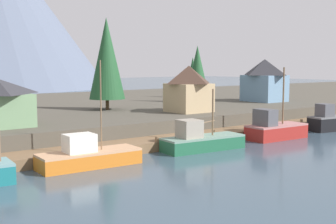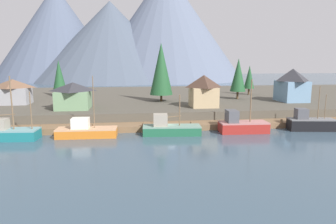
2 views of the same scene
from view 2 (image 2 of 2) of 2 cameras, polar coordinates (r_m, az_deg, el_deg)
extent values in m
cube|color=#384C5B|center=(69.95, -2.16, -0.38)|extent=(400.00, 400.00, 1.00)
cube|color=brown|center=(52.19, -0.38, -2.69)|extent=(80.00, 4.00, 1.00)
cylinder|color=brown|center=(51.89, -22.65, -3.18)|extent=(0.36, 0.36, 1.60)
cylinder|color=brown|center=(50.35, -13.83, -3.08)|extent=(0.36, 0.36, 1.60)
cylinder|color=brown|center=(50.05, -4.69, -2.91)|extent=(0.36, 0.36, 1.60)
cylinder|color=brown|center=(51.02, 4.33, -2.66)|extent=(0.36, 0.36, 1.60)
cylinder|color=brown|center=(53.19, 12.81, -2.37)|extent=(0.36, 0.36, 1.60)
cylinder|color=brown|center=(56.42, 20.47, -2.06)|extent=(0.36, 0.36, 1.60)
cylinder|color=brown|center=(60.54, 27.19, -1.76)|extent=(0.36, 0.36, 1.60)
cube|color=#4C473D|center=(81.52, -2.92, 2.28)|extent=(400.00, 56.00, 2.50)
cone|color=#4C566B|center=(208.77, -20.04, 13.74)|extent=(78.45, 78.45, 57.60)
cone|color=#475160|center=(190.63, -10.69, 12.92)|extent=(92.45, 92.45, 46.46)
cone|color=slate|center=(197.77, -0.45, 15.97)|extent=(96.31, 96.31, 67.24)
cube|color=#196B70|center=(50.97, -27.34, -3.86)|extent=(8.10, 3.77, 1.39)
cube|color=#679496|center=(50.80, -27.41, -2.99)|extent=(8.10, 3.77, 0.20)
cube|color=gray|center=(51.21, -28.86, -1.98)|extent=(2.09, 2.11, 1.61)
cylinder|color=brown|center=(49.96, -27.26, 1.51)|extent=(0.19, 0.19, 7.83)
cylinder|color=brown|center=(49.07, -24.33, 0.26)|extent=(0.16, 0.16, 5.58)
cylinder|color=brown|center=(50.78, -28.50, -0.51)|extent=(3.40, 0.40, 0.37)
cube|color=#CC6B1E|center=(48.56, -14.95, -3.83)|extent=(9.20, 3.29, 1.20)
cube|color=tan|center=(48.40, -14.99, -3.02)|extent=(9.20, 3.29, 0.20)
cube|color=silver|center=(48.39, -16.10, -2.00)|extent=(2.64, 2.01, 1.58)
cylinder|color=brown|center=(47.51, -13.78, 1.80)|extent=(0.13, 0.13, 7.97)
cube|color=#1E5B3D|center=(48.36, 0.71, -3.52)|extent=(9.31, 3.67, 1.27)
cube|color=gray|center=(48.20, 0.71, -2.67)|extent=(9.31, 3.67, 0.20)
cube|color=gray|center=(47.92, -1.43, -1.49)|extent=(2.35, 2.28, 1.85)
cylinder|color=brown|center=(47.81, 2.20, 0.36)|extent=(0.19, 0.19, 4.94)
cylinder|color=brown|center=(47.91, 0.87, -0.89)|extent=(2.78, 0.36, 0.40)
cube|color=maroon|center=(51.37, 13.94, -2.86)|extent=(7.93, 3.50, 1.55)
cube|color=#AD6C6A|center=(51.20, 13.98, -1.90)|extent=(7.93, 3.50, 0.20)
cube|color=#4C4C51|center=(50.39, 11.88, -0.76)|extent=(1.81, 2.61, 1.96)
cylinder|color=brown|center=(50.99, 15.28, 2.04)|extent=(0.20, 0.20, 6.90)
cube|color=black|center=(56.69, 25.24, -2.23)|extent=(7.77, 3.61, 1.79)
cube|color=slate|center=(56.51, 25.31, -1.24)|extent=(7.77, 3.61, 0.20)
cube|color=#4C4C51|center=(55.65, 23.72, -0.28)|extent=(2.08, 2.09, 1.72)
cylinder|color=brown|center=(56.50, 26.43, 1.60)|extent=(0.13, 0.13, 5.49)
cylinder|color=brown|center=(57.09, 27.41, 0.90)|extent=(0.11, 0.11, 4.10)
cube|color=tan|center=(61.11, 6.67, 2.79)|extent=(5.10, 5.01, 3.88)
pyramid|color=#422D23|center=(60.82, 6.73, 5.75)|extent=(5.36, 5.26, 2.45)
cube|color=#6689A8|center=(74.42, 22.16, 3.63)|extent=(5.51, 6.54, 4.60)
pyramid|color=#2D2D33|center=(74.17, 22.34, 6.47)|extent=(5.79, 6.86, 2.78)
cube|color=#6B8E66|center=(61.02, -17.30, 2.20)|extent=(6.14, 6.23, 3.42)
pyramid|color=#2D2D33|center=(60.77, -17.42, 4.56)|extent=(6.45, 6.54, 1.64)
cube|color=gray|center=(72.33, -26.98, 2.70)|extent=(6.52, 4.72, 3.47)
pyramid|color=brown|center=(72.10, -27.14, 4.78)|extent=(6.84, 4.96, 1.81)
cylinder|color=#4C3823|center=(85.77, 14.89, 3.74)|extent=(0.50, 0.50, 1.68)
cone|color=#1E4C28|center=(85.48, 15.00, 6.36)|extent=(2.75, 2.75, 6.19)
cylinder|color=#4C3823|center=(84.26, -19.57, 3.32)|extent=(0.50, 0.50, 1.43)
cone|color=#1E4C28|center=(83.92, -19.74, 6.48)|extent=(3.40, 3.40, 7.87)
cylinder|color=#4C3823|center=(69.02, -1.27, 2.66)|extent=(0.50, 0.50, 1.55)
cone|color=#1E4C28|center=(68.54, -1.29, 8.10)|extent=(5.13, 5.13, 11.55)
cylinder|color=#4C3823|center=(75.19, 12.88, 3.11)|extent=(0.50, 0.50, 1.86)
cone|color=#1E4C28|center=(74.82, 13.02, 6.79)|extent=(3.66, 3.66, 7.80)
camera|label=1|loc=(27.19, -71.85, -2.48)|focal=48.25mm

